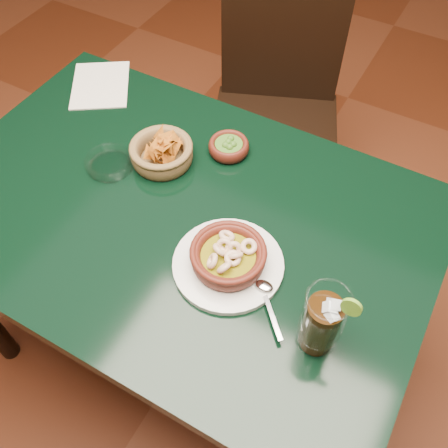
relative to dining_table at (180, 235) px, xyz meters
The scene contains 9 objects.
ground 0.65m from the dining_table, ahead, with size 7.00×7.00×0.00m, color #471C0C.
dining_table is the anchor object (origin of this frame).
dining_chair 0.72m from the dining_table, 94.52° to the left, with size 0.57×0.57×0.94m.
shrimp_plate 0.24m from the dining_table, 22.63° to the right, with size 0.30×0.24×0.08m.
chip_basket 0.21m from the dining_table, 134.37° to the left, with size 0.19×0.19×0.11m.
guacamole_ramekin 0.26m from the dining_table, 86.60° to the left, with size 0.12×0.12×0.04m.
cola_drink 0.48m from the dining_table, 19.28° to the right, with size 0.17×0.17×0.19m.
glass_ashtray 0.25m from the dining_table, behind, with size 0.14×0.14×0.03m.
paper_menu 0.54m from the dining_table, 147.19° to the left, with size 0.25×0.27×0.00m.
Camera 1 is at (0.46, -0.59, 1.67)m, focal length 40.00 mm.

